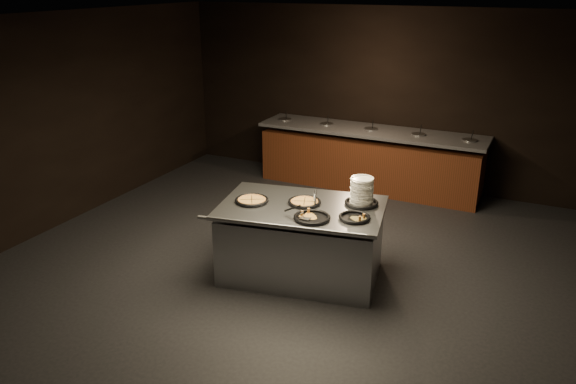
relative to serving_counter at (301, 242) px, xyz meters
name	(u,v)px	position (x,y,z in m)	size (l,w,h in m)	color
room	(269,165)	(-0.21, -0.38, 1.03)	(7.02, 8.02, 2.92)	black
salad_bar	(369,163)	(-0.21, 3.18, 0.01)	(3.70, 0.83, 1.18)	#612816
serving_counter	(301,242)	(0.00, 0.00, 0.00)	(2.02, 1.50, 0.88)	#ADAFB4
plate_stack	(362,192)	(0.60, 0.31, 0.62)	(0.26, 0.26, 0.33)	silver
pan_veggie_whole	(252,200)	(-0.57, -0.14, 0.48)	(0.39, 0.39, 0.04)	black
pan_cheese_whole	(304,202)	(0.00, 0.08, 0.48)	(0.38, 0.38, 0.04)	black
pan_cheese_slices_a	(361,203)	(0.60, 0.34, 0.48)	(0.39, 0.39, 0.04)	black
pan_cheese_slices_b	(312,217)	(0.25, -0.29, 0.48)	(0.40, 0.40, 0.04)	black
pan_veggie_slices	(355,217)	(0.66, -0.09, 0.48)	(0.34, 0.34, 0.04)	black
server_left	(315,198)	(0.10, 0.13, 0.53)	(0.19, 0.28, 0.15)	#ADAFB4
server_right	(296,211)	(0.09, -0.33, 0.54)	(0.32, 0.10, 0.15)	#ADAFB4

